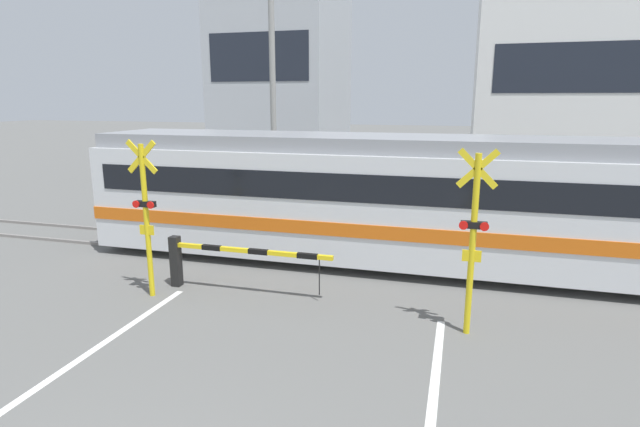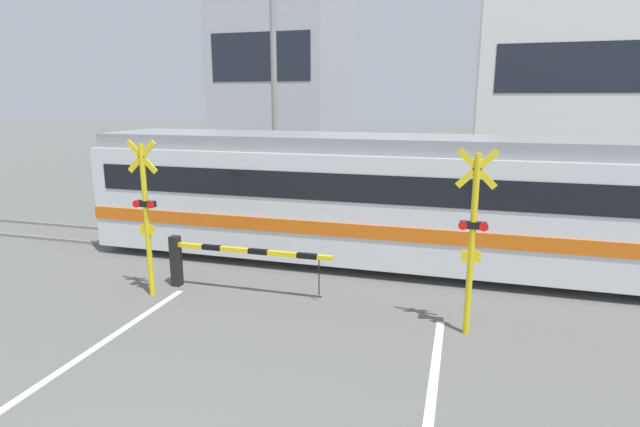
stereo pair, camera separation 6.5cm
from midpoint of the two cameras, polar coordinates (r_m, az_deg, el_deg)
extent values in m
cube|color=gray|center=(12.48, 1.56, -5.90)|extent=(50.00, 0.10, 0.08)
cube|color=gray|center=(13.81, 3.07, -4.05)|extent=(50.00, 0.10, 0.08)
cube|color=silver|center=(12.43, 17.57, 0.55)|extent=(19.35, 2.76, 2.62)
cube|color=gray|center=(12.21, 18.04, 7.39)|extent=(19.16, 2.43, 0.36)
cube|color=orange|center=(12.51, 17.45, -1.20)|extent=(19.37, 2.82, 0.32)
cube|color=black|center=(12.32, 17.75, 3.23)|extent=(18.58, 2.80, 0.64)
cube|color=black|center=(15.43, -21.18, 4.82)|extent=(0.03, 1.93, 0.80)
cylinder|color=black|center=(13.26, -9.61, -3.40)|extent=(0.76, 0.12, 0.76)
cylinder|color=black|center=(14.52, -7.18, -1.89)|extent=(0.76, 0.12, 0.76)
cube|color=black|center=(11.54, -15.97, -5.24)|extent=(0.20, 0.20, 1.14)
cube|color=yellow|center=(10.60, -7.81, -4.26)|extent=(3.59, 0.09, 0.09)
cube|color=black|center=(10.99, -12.11, -3.82)|extent=(0.43, 0.10, 0.10)
cube|color=black|center=(10.54, -6.92, -4.34)|extent=(0.43, 0.10, 0.10)
cube|color=black|center=(10.18, -1.30, -4.88)|extent=(0.43, 0.10, 0.10)
cylinder|color=black|center=(10.25, 0.07, -7.29)|extent=(0.02, 0.02, 0.77)
cube|color=black|center=(15.79, 15.91, -0.39)|extent=(0.20, 0.20, 1.14)
cube|color=yellow|center=(15.80, 9.48, 1.39)|extent=(3.59, 0.09, 0.09)
cube|color=black|center=(15.73, 12.73, 1.19)|extent=(0.43, 0.10, 0.10)
cube|color=black|center=(15.82, 8.83, 1.43)|extent=(0.43, 0.10, 0.10)
cube|color=black|center=(15.99, 5.00, 1.66)|extent=(0.43, 0.10, 0.10)
cylinder|color=black|center=(16.13, 4.09, 0.20)|extent=(0.02, 0.02, 0.77)
cylinder|color=yellow|center=(10.86, -19.01, -0.92)|extent=(0.11, 0.11, 3.20)
cube|color=yellow|center=(10.63, -19.54, 6.14)|extent=(0.68, 0.04, 0.68)
cube|color=yellow|center=(10.63, -19.54, 6.14)|extent=(0.68, 0.04, 0.68)
cube|color=black|center=(10.78, -19.16, 1.07)|extent=(0.44, 0.12, 0.12)
cylinder|color=red|center=(10.81, -20.12, 1.03)|extent=(0.15, 0.03, 0.15)
cylinder|color=red|center=(10.62, -18.64, 0.94)|extent=(0.15, 0.03, 0.15)
cube|color=yellow|center=(10.88, -19.01, -1.76)|extent=(0.32, 0.03, 0.20)
cylinder|color=yellow|center=(8.94, 17.14, -3.67)|extent=(0.11, 0.11, 3.20)
cube|color=yellow|center=(8.67, 17.73, 4.89)|extent=(0.68, 0.04, 0.68)
cube|color=yellow|center=(8.67, 17.73, 4.89)|extent=(0.68, 0.04, 0.68)
cube|color=black|center=(8.84, 17.31, -1.28)|extent=(0.44, 0.12, 0.12)
cylinder|color=red|center=(8.77, 16.20, -1.33)|extent=(0.15, 0.03, 0.15)
cylinder|color=red|center=(8.78, 18.42, -1.47)|extent=(0.15, 0.03, 0.15)
cube|color=yellow|center=(8.97, 17.08, -4.69)|extent=(0.32, 0.03, 0.20)
cylinder|color=#23232D|center=(18.25, 6.08, 1.20)|extent=(0.13, 0.13, 0.77)
cylinder|color=#23232D|center=(18.23, 6.52, 1.18)|extent=(0.13, 0.13, 0.77)
cube|color=#B7B7BC|center=(18.11, 6.35, 3.32)|extent=(0.38, 0.22, 0.61)
sphere|color=tan|center=(18.05, 6.39, 4.62)|extent=(0.21, 0.21, 0.21)
cube|color=#B2B7BC|center=(27.04, -3.92, 15.75)|extent=(5.75, 6.69, 10.83)
cube|color=#1E232D|center=(23.95, -6.81, 17.36)|extent=(4.83, 0.03, 2.17)
cube|color=white|center=(25.76, 26.49, 13.22)|extent=(7.80, 6.69, 9.58)
cube|color=#1E232D|center=(22.49, 28.11, 14.52)|extent=(6.56, 0.03, 1.92)
cylinder|color=gray|center=(19.19, -5.16, 14.10)|extent=(0.22, 0.22, 8.96)
camera|label=1|loc=(0.03, -89.83, 0.04)|focal=28.00mm
camera|label=2|loc=(0.03, 90.17, -0.04)|focal=28.00mm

